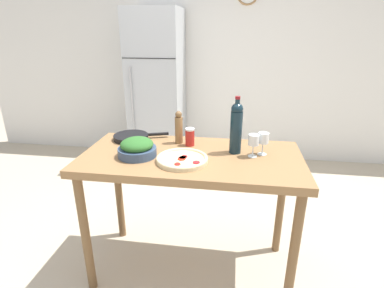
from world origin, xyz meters
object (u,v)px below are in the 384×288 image
cast_iron_skillet (131,137)px  wine_glass_far (263,139)px  salad_bowl (137,148)px  wine_bottle (236,127)px  homemade_pizza (182,159)px  refrigerator (157,91)px  pepper_mill (179,128)px  wine_glass_near (254,141)px  salt_canister (190,137)px

cast_iron_skillet → wine_glass_far: bearing=-9.4°
salad_bowl → cast_iron_skillet: salad_bowl is taller
wine_bottle → homemade_pizza: (-0.31, -0.19, -0.16)m
refrigerator → homemade_pizza: bearing=-71.2°
pepper_mill → homemade_pizza: (0.08, -0.31, -0.09)m
wine_bottle → wine_glass_far: wine_bottle is taller
wine_bottle → wine_glass_near: size_ratio=2.53×
refrigerator → salad_bowl: size_ratio=7.82×
refrigerator → wine_glass_far: size_ratio=13.01×
wine_glass_far → salad_bowl: 0.79m
wine_glass_near → pepper_mill: pepper_mill is taller
wine_glass_far → cast_iron_skillet: bearing=170.6°
wine_glass_far → pepper_mill: (-0.56, 0.13, 0.01)m
salad_bowl → salt_canister: salt_canister is taller
pepper_mill → salad_bowl: size_ratio=0.95×
wine_bottle → wine_glass_near: wine_bottle is taller
wine_glass_near → salad_bowl: (-0.71, -0.09, -0.05)m
wine_bottle → salt_canister: 0.34m
wine_glass_near → wine_glass_far: size_ratio=1.00×
homemade_pizza → salt_canister: size_ratio=2.55×
wine_bottle → salad_bowl: 0.63m
pepper_mill → cast_iron_skillet: 0.36m
wine_glass_near → salt_canister: bearing=161.9°
homemade_pizza → salt_canister: 0.28m
cast_iron_skillet → wine_glass_near: bearing=-12.9°
wine_bottle → cast_iron_skillet: size_ratio=0.95×
refrigerator → cast_iron_skillet: 1.62m
pepper_mill → wine_glass_near: bearing=-19.1°
wine_glass_near → pepper_mill: (-0.50, 0.17, 0.01)m
salt_canister → pepper_mill: bearing=155.9°
wine_bottle → wine_glass_near: (0.11, -0.05, -0.07)m
pepper_mill → cast_iron_skillet: pepper_mill is taller
salad_bowl → homemade_pizza: bearing=-8.4°
refrigerator → pepper_mill: refrigerator is taller
cast_iron_skillet → pepper_mill: bearing=-3.6°
wine_glass_far → pepper_mill: 0.57m
refrigerator → cast_iron_skillet: refrigerator is taller
salt_canister → wine_bottle: bearing=-15.4°
salad_bowl → salt_canister: bearing=37.9°
wine_glass_near → pepper_mill: bearing=160.9°
wine_bottle → refrigerator: bearing=119.0°
salad_bowl → homemade_pizza: 0.30m
refrigerator → salad_bowl: bearing=-79.1°
pepper_mill → salt_canister: pepper_mill is taller
homemade_pizza → pepper_mill: bearing=104.2°
wine_glass_near → wine_bottle: bearing=154.9°
refrigerator → wine_glass_far: bearing=-57.0°
homemade_pizza → salt_canister: (0.00, 0.27, 0.05)m
wine_glass_far → cast_iron_skillet: 0.93m
salt_canister → refrigerator: bearing=111.7°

